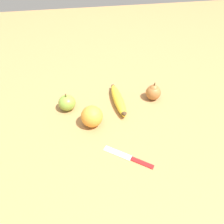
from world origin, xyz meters
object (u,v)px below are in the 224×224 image
at_px(apple, 67,103).
at_px(orange, 92,116).
at_px(paring_knife, 130,158).
at_px(banana, 118,100).
at_px(pear, 153,92).

bearing_deg(apple, orange, -139.69).
relative_size(orange, apple, 1.09).
distance_m(apple, paring_knife, 0.37).
xyz_separation_m(banana, orange, (-0.11, 0.13, 0.02)).
xyz_separation_m(pear, apple, (-0.01, 0.38, -0.00)).
xyz_separation_m(orange, pear, (0.12, -0.29, -0.01)).
distance_m(banana, pear, 0.16).
height_order(pear, paring_knife, pear).
bearing_deg(banana, pear, 91.00).
bearing_deg(orange, pear, -67.79).
xyz_separation_m(orange, paring_knife, (-0.19, -0.11, -0.04)).
relative_size(banana, pear, 2.75).
distance_m(banana, orange, 0.17).
height_order(pear, apple, pear).
xyz_separation_m(apple, paring_knife, (-0.30, -0.21, -0.03)).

